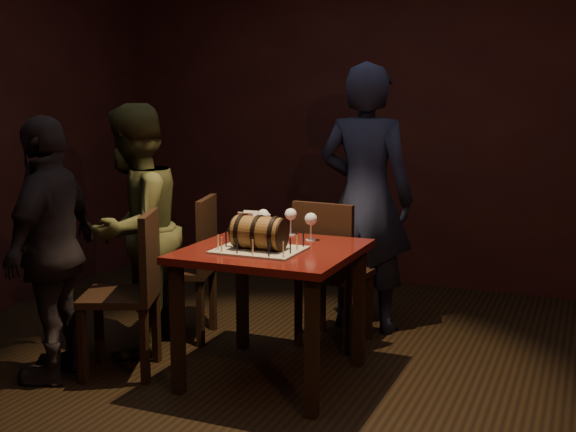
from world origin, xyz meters
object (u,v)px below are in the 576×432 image
Objects in this scene: chair_left_front at (133,284)px; person_left_front at (52,249)px; pub_table at (273,267)px; chair_back at (329,266)px; person_back at (366,199)px; chair_left_rear at (192,260)px; pint_of_ale at (264,228)px; wine_glass_left at (263,217)px; person_left_rear at (134,230)px; wine_glass_right at (311,220)px; barrel_cake at (259,233)px; wine_glass_mid at (291,216)px.

chair_left_front is 0.63× the size of person_left_front.
person_left_front is at bearing -158.20° from pub_table.
person_back reaches higher than chair_back.
pint_of_ale is at bearing -22.18° from chair_left_rear.
wine_glass_left is at bearing -130.14° from chair_back.
chair_left_rear is 0.63× the size of person_left_front.
person_left_rear is (-0.78, -0.20, -0.10)m from wine_glass_left.
person_back is 1.53m from person_left_rear.
chair_left_rear is (-0.89, 0.17, -0.35)m from wine_glass_right.
wine_glass_left is 0.11× the size of person_left_front.
chair_left_front is 0.52× the size of person_back.
person_left_front is (-1.10, -0.34, -0.11)m from barrel_cake.
barrel_cake is 2.05× the size of wine_glass_right.
person_back is (0.23, 1.18, 0.04)m from barrel_cake.
wine_glass_mid is at bearing 72.94° from person_back.
wine_glass_mid reaches higher than pub_table.
wine_glass_right reaches higher than pub_table.
wine_glass_right is 1.44m from person_left_front.
wine_glass_left is 0.17× the size of chair_back.
wine_glass_left is 0.88m from person_back.
pint_of_ale is 0.10× the size of person_left_rear.
person_left_rear is 1.04× the size of person_left_front.
chair_left_front is at bearing 56.36° from person_back.
wine_glass_left is at bearing 177.56° from wine_glass_right.
barrel_cake reaches higher than wine_glass_left.
chair_back reaches higher than pub_table.
wine_glass_left is 1.07× the size of pint_of_ale.
wine_glass_mid is at bearing 92.47° from barrel_cake.
pint_of_ale is 0.84m from person_left_rear.
person_back is (0.20, 1.07, 0.25)m from pub_table.
wine_glass_mid is 0.74m from person_back.
wine_glass_mid is 0.96m from person_left_rear.
person_back is 1.22× the size of person_left_front.
wine_glass_mid is 0.17× the size of chair_left_rear.
barrel_cake is at bearing 75.07° from person_left_rear.
barrel_cake is at bearing 81.76° from person_back.
person_back reaches higher than barrel_cake.
barrel_cake is 0.40m from wine_glass_right.
chair_left_front is at bearing -163.20° from pub_table.
barrel_cake is (-0.03, -0.11, 0.21)m from pub_table.
barrel_cake reaches higher than wine_glass_right.
person_left_rear is (-0.91, -0.29, -0.10)m from wine_glass_mid.
person_back is at bearing 79.46° from pub_table.
chair_back is 1.22m from person_left_rear.
pint_of_ale is 0.16× the size of chair_back.
chair_left_front is at bearing -89.35° from chair_left_rear.
person_left_rear reaches higher than chair_left_rear.
wine_glass_left is at bearing 66.77° from person_back.
person_left_front is (-1.13, -0.45, 0.09)m from pub_table.
person_left_front is at bearing -162.61° from barrel_cake.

